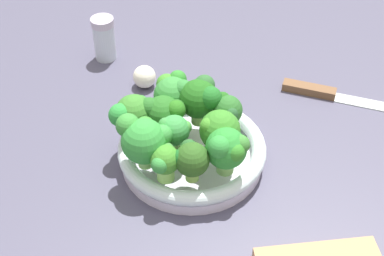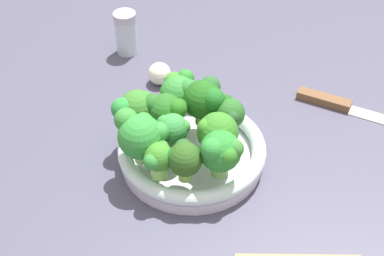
{
  "view_description": "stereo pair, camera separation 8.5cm",
  "coord_description": "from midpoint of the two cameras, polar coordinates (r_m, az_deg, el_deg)",
  "views": [
    {
      "loc": [
        -66.4,
        0.82,
        63.9
      ],
      "look_at": [
        -2.39,
        1.84,
        7.13
      ],
      "focal_mm": 53.14,
      "sensor_mm": 36.0,
      "label": 1
    },
    {
      "loc": [
        -65.7,
        -7.7,
        63.9
      ],
      "look_at": [
        -2.39,
        1.84,
        7.13
      ],
      "focal_mm": 53.14,
      "sensor_mm": 36.0,
      "label": 2
    }
  ],
  "objects": [
    {
      "name": "bowl",
      "position": [
        0.89,
        -2.75,
        -2.55
      ],
      "size": [
        23.16,
        23.16,
        4.13
      ],
      "color": "silver",
      "rests_on": "ground_plane"
    },
    {
      "name": "broccoli_floret_3",
      "position": [
        0.87,
        0.73,
        1.63
      ],
      "size": [
        5.02,
        4.76,
        6.45
      ],
      "color": "#90D566",
      "rests_on": "bowl"
    },
    {
      "name": "knife",
      "position": [
        1.04,
        11.94,
        3.13
      ],
      "size": [
        10.38,
        26.07,
        1.5
      ],
      "color": "silver",
      "rests_on": "ground_plane"
    },
    {
      "name": "broccoli_floret_9",
      "position": [
        0.8,
        -5.83,
        -3.48
      ],
      "size": [
        5.15,
        4.29,
        5.87
      ],
      "color": "#91D962",
      "rests_on": "bowl"
    },
    {
      "name": "broccoli_floret_6",
      "position": [
        0.88,
        -8.77,
        1.23
      ],
      "size": [
        6.66,
        6.79,
        6.73
      ],
      "color": "#7FBD5F",
      "rests_on": "bowl"
    },
    {
      "name": "broccoli_floret_7",
      "position": [
        0.88,
        -1.92,
        2.96
      ],
      "size": [
        6.49,
        6.7,
        7.85
      ],
      "color": "#9BC763",
      "rests_on": "bowl"
    },
    {
      "name": "broccoli_floret_2",
      "position": [
        0.79,
        -3.22,
        -3.26
      ],
      "size": [
        5.32,
        5.27,
        6.35
      ],
      "color": "#92CB59",
      "rests_on": "bowl"
    },
    {
      "name": "broccoli_floret_10",
      "position": [
        0.87,
        -5.74,
        1.26
      ],
      "size": [
        5.82,
        7.28,
        6.62
      ],
      "color": "#80B14E",
      "rests_on": "bowl"
    },
    {
      "name": "garlic_bulb",
      "position": [
        1.05,
        -7.14,
        5.03
      ],
      "size": [
        4.22,
        4.22,
        4.22
      ],
      "primitive_type": "sphere",
      "color": "white",
      "rests_on": "ground_plane"
    },
    {
      "name": "broccoli_floret_1",
      "position": [
        0.9,
        -4.59,
        3.41
      ],
      "size": [
        6.78,
        6.39,
        7.0
      ],
      "color": "#93CB59",
      "rests_on": "bowl"
    },
    {
      "name": "ground_plane",
      "position": [
        0.93,
        -1.48,
        -3.02
      ],
      "size": [
        130.0,
        130.0,
        2.5
      ],
      "primitive_type": "cube",
      "color": "#49475C"
    },
    {
      "name": "broccoli_floret_8",
      "position": [
        0.8,
        0.48,
        -2.27
      ],
      "size": [
        6.03,
        6.33,
        7.59
      ],
      "color": "#7BB960",
      "rests_on": "bowl"
    },
    {
      "name": "broccoli_floret_4",
      "position": [
        0.82,
        -7.88,
        -1.22
      ],
      "size": [
        6.97,
        8.17,
        8.19
      ],
      "color": "#8FCF73",
      "rests_on": "bowl"
    },
    {
      "name": "broccoli_floret_0",
      "position": [
        0.84,
        -4.71,
        -0.48
      ],
      "size": [
        4.61,
        4.97,
        6.6
      ],
      "color": "#7CB556",
      "rests_on": "bowl"
    },
    {
      "name": "broccoli_floret_5",
      "position": [
        0.83,
        -0.2,
        -0.46
      ],
      "size": [
        6.52,
        6.13,
        7.51
      ],
      "color": "#75C34D",
      "rests_on": "bowl"
    },
    {
      "name": "pepper_shaker",
      "position": [
        1.12,
        -11.0,
        8.75
      ],
      "size": [
        4.37,
        4.37,
        8.77
      ],
      "color": "silver",
      "rests_on": "ground_plane"
    }
  ]
}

